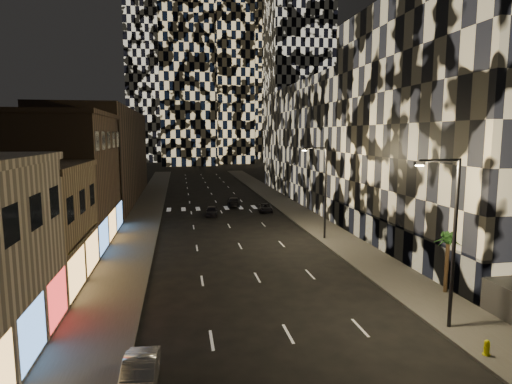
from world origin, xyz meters
name	(u,v)px	position (x,y,z in m)	size (l,w,h in m)	color
sidewalk_left	(147,210)	(-10.00, 50.00, 0.07)	(4.00, 120.00, 0.15)	#47443F
sidewalk_right	(288,205)	(10.00, 50.00, 0.07)	(4.00, 120.00, 0.15)	#47443F
curb_left	(162,209)	(-7.90, 50.00, 0.07)	(0.20, 120.00, 0.15)	#4C4C47
curb_right	(274,206)	(7.90, 50.00, 0.07)	(0.20, 120.00, 0.15)	#4C4C47
retail_tan	(5,230)	(-17.00, 21.00, 4.00)	(10.00, 10.00, 8.00)	#826C4E
retail_brown	(56,181)	(-17.00, 33.50, 6.00)	(10.00, 15.00, 12.00)	#4A392A
retail_filler_left	(103,156)	(-17.00, 60.00, 7.00)	(10.00, 40.00, 14.00)	#4A392A
midrise_right	(472,127)	(20.00, 24.50, 11.00)	(16.00, 25.00, 22.00)	#232326
midrise_base	(386,236)	(12.30, 24.50, 1.50)	(0.60, 25.00, 3.00)	#383838
midrise_filler_right	(337,143)	(20.00, 57.00, 9.00)	(16.00, 40.00, 18.00)	#232326
tower_right_mid	(299,15)	(35.00, 135.00, 50.00)	(20.00, 20.00, 100.00)	black
tower_left_back	(158,3)	(-12.00, 165.00, 60.00)	(24.00, 24.00, 120.00)	black
tower_center_low	(186,21)	(-2.00, 140.00, 47.50)	(18.00, 18.00, 95.00)	black
streetlight_near	(451,232)	(8.35, 10.00, 5.35)	(2.55, 0.25, 9.00)	black
streetlight_far	(323,186)	(8.35, 30.00, 5.35)	(2.55, 0.25, 9.00)	black
car_silver_parked	(139,375)	(-7.20, 7.27, 0.64)	(1.35, 3.86, 1.27)	#A3A3A8
car_dark_midlane	(212,211)	(-1.51, 44.27, 0.64)	(1.50, 3.73, 1.27)	black
car_dark_oncoming	(234,202)	(2.25, 51.36, 0.65)	(1.81, 4.46, 1.29)	black
car_dark_rightlane	(266,208)	(5.86, 45.93, 0.54)	(1.78, 3.85, 1.07)	black
fire_hydrant	(487,348)	(8.50, 7.02, 0.50)	(0.37, 0.35, 0.73)	yellow
palm_tree	(448,243)	(11.50, 14.65, 3.43)	(2.03, 2.01, 3.98)	#47331E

